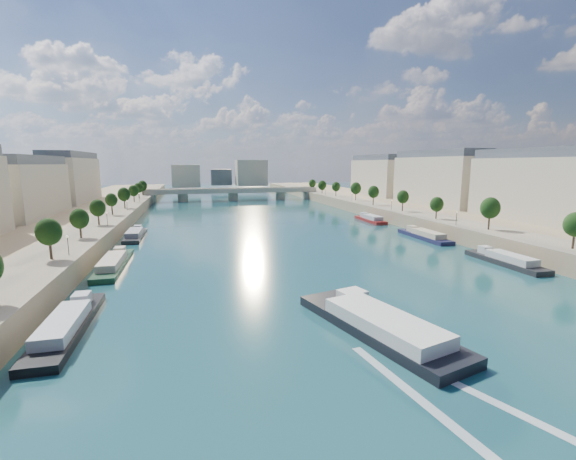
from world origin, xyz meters
TOP-DOWN VIEW (x-y plane):
  - ground at (0.00, 100.00)m, footprint 700.00×700.00m
  - quay_left at (-72.00, 100.00)m, footprint 44.00×520.00m
  - quay_right at (72.00, 100.00)m, footprint 44.00×520.00m
  - pave_left at (-57.00, 100.00)m, footprint 14.00×520.00m
  - pave_right at (57.00, 100.00)m, footprint 14.00×520.00m
  - trees_left at (-55.00, 102.00)m, footprint 4.80×268.80m
  - trees_right at (55.00, 110.00)m, footprint 4.80×268.80m
  - lamps_left at (-52.50, 90.00)m, footprint 0.36×200.36m
  - lamps_right at (52.50, 105.00)m, footprint 0.36×200.36m
  - buildings_right at (85.00, 112.00)m, footprint 16.00×226.00m
  - skyline at (3.19, 319.52)m, footprint 79.00×42.00m
  - bridge at (0.00, 237.98)m, footprint 112.00×12.00m
  - tour_barge at (-2.21, 30.39)m, footprint 15.44×30.07m
  - wake at (-2.21, 13.82)m, footprint 14.21×25.92m
  - moored_barges_left at (-45.50, 55.23)m, footprint 5.00×161.16m
  - moored_barges_right at (45.50, 63.16)m, footprint 5.00×165.21m

SIDE VIEW (x-z plane):
  - ground at x=0.00m, z-range 0.00..0.00m
  - wake at x=-2.21m, z-range 0.00..0.04m
  - moored_barges_left at x=-45.50m, z-range -0.96..2.64m
  - moored_barges_right at x=45.50m, z-range -0.96..2.64m
  - tour_barge at x=-2.21m, z-range -0.85..3.08m
  - quay_left at x=-72.00m, z-range 0.00..5.00m
  - quay_right at x=72.00m, z-range 0.00..5.00m
  - pave_left at x=-57.00m, z-range 5.00..5.10m
  - pave_right at x=57.00m, z-range 5.00..5.10m
  - bridge at x=0.00m, z-range 1.01..9.16m
  - lamps_left at x=-52.50m, z-range 5.64..9.92m
  - lamps_right at x=52.50m, z-range 5.64..9.92m
  - trees_left at x=-55.00m, z-range 6.35..14.61m
  - trees_right at x=55.00m, z-range 6.35..14.61m
  - skyline at x=3.19m, z-range 3.66..25.66m
  - buildings_right at x=85.00m, z-range 4.85..28.05m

